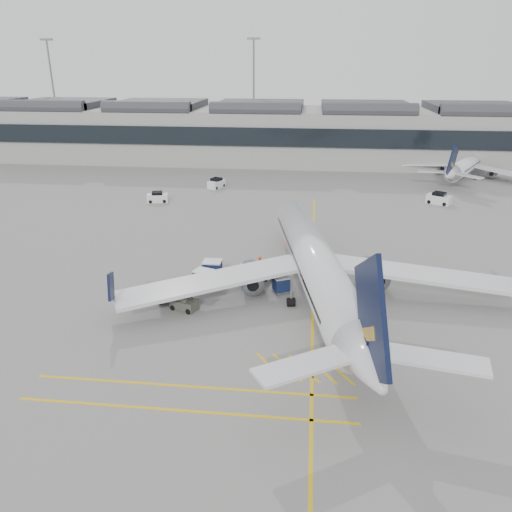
# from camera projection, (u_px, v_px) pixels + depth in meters

# --- Properties ---
(ground) EXTENTS (220.00, 220.00, 0.00)m
(ground) POSITION_uv_depth(u_px,v_px,m) (197.00, 315.00, 43.24)
(ground) COLOR gray
(ground) RESTS_ON ground
(terminal) EXTENTS (200.00, 20.45, 12.40)m
(terminal) POSITION_uv_depth(u_px,v_px,m) (269.00, 132.00, 107.49)
(terminal) COLOR #9E9E99
(terminal) RESTS_ON ground
(light_masts) EXTENTS (113.00, 0.60, 25.45)m
(light_masts) POSITION_uv_depth(u_px,v_px,m) (268.00, 88.00, 117.62)
(light_masts) COLOR slate
(light_masts) RESTS_ON ground
(apron_markings) EXTENTS (0.25, 60.00, 0.01)m
(apron_markings) POSITION_uv_depth(u_px,v_px,m) (313.00, 274.00, 51.45)
(apron_markings) COLOR gold
(apron_markings) RESTS_ON ground
(airliner_main) EXTENTS (36.04, 39.73, 10.66)m
(airliner_main) POSITION_uv_depth(u_px,v_px,m) (316.00, 265.00, 45.60)
(airliner_main) COLOR silver
(airliner_main) RESTS_ON ground
(airliner_far) EXTENTS (24.82, 27.37, 8.03)m
(airliner_far) POSITION_uv_depth(u_px,v_px,m) (468.00, 165.00, 93.48)
(airliner_far) COLOR silver
(airliner_far) RESTS_ON ground
(belt_loader) EXTENTS (4.31, 1.66, 1.74)m
(belt_loader) POSITION_uv_depth(u_px,v_px,m) (253.00, 273.00, 50.52)
(belt_loader) COLOR #BAB9B1
(belt_loader) RESTS_ON ground
(baggage_cart_a) EXTENTS (1.89, 1.76, 1.59)m
(baggage_cart_a) POSITION_uv_depth(u_px,v_px,m) (281.00, 284.00, 47.25)
(baggage_cart_a) COLOR gray
(baggage_cart_a) RESTS_ON ground
(baggage_cart_b) EXTENTS (2.00, 1.81, 1.75)m
(baggage_cart_b) POSITION_uv_depth(u_px,v_px,m) (167.00, 292.00, 45.41)
(baggage_cart_b) COLOR gray
(baggage_cart_b) RESTS_ON ground
(baggage_cart_c) EXTENTS (2.20, 2.00, 1.92)m
(baggage_cart_c) POSITION_uv_depth(u_px,v_px,m) (204.00, 279.00, 47.90)
(baggage_cart_c) COLOR gray
(baggage_cart_c) RESTS_ON ground
(baggage_cart_d) EXTENTS (1.94, 1.60, 2.04)m
(baggage_cart_d) POSITION_uv_depth(u_px,v_px,m) (212.00, 270.00, 49.84)
(baggage_cart_d) COLOR gray
(baggage_cart_d) RESTS_ON ground
(ramp_agent_a) EXTENTS (0.85, 0.86, 2.00)m
(ramp_agent_a) POSITION_uv_depth(u_px,v_px,m) (260.00, 266.00, 51.00)
(ramp_agent_a) COLOR #EC3D0C
(ramp_agent_a) RESTS_ON ground
(ramp_agent_b) EXTENTS (0.89, 0.76, 1.60)m
(ramp_agent_b) POSITION_uv_depth(u_px,v_px,m) (246.00, 277.00, 48.98)
(ramp_agent_b) COLOR #FF5E0D
(ramp_agent_b) RESTS_ON ground
(pushback_tug) EXTENTS (2.62, 2.08, 1.28)m
(pushback_tug) POSITION_uv_depth(u_px,v_px,m) (184.00, 303.00, 44.09)
(pushback_tug) COLOR #494D41
(pushback_tug) RESTS_ON ground
(safety_cone_nose) EXTENTS (0.41, 0.41, 0.57)m
(safety_cone_nose) POSITION_uv_depth(u_px,v_px,m) (286.00, 243.00, 59.58)
(safety_cone_nose) COLOR #F24C0A
(safety_cone_nose) RESTS_ON ground
(safety_cone_engine) EXTENTS (0.38, 0.38, 0.53)m
(safety_cone_engine) POSITION_uv_depth(u_px,v_px,m) (366.00, 283.00, 48.84)
(safety_cone_engine) COLOR #F24C0A
(safety_cone_engine) RESTS_ON ground
(service_van_left) EXTENTS (3.45, 2.28, 1.63)m
(service_van_left) POSITION_uv_depth(u_px,v_px,m) (157.00, 197.00, 77.47)
(service_van_left) COLOR silver
(service_van_left) RESTS_ON ground
(service_van_mid) EXTENTS (2.85, 3.69, 1.70)m
(service_van_mid) POSITION_uv_depth(u_px,v_px,m) (216.00, 183.00, 86.13)
(service_van_mid) COLOR silver
(service_van_mid) RESTS_ON ground
(service_van_right) EXTENTS (3.91, 3.27, 1.80)m
(service_van_right) POSITION_uv_depth(u_px,v_px,m) (439.00, 199.00, 76.46)
(service_van_right) COLOR silver
(service_van_right) RESTS_ON ground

